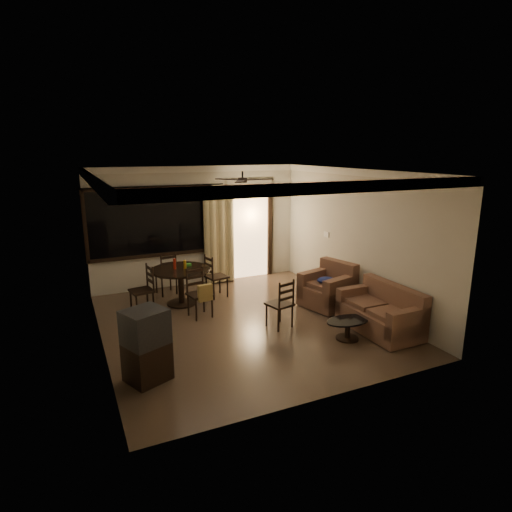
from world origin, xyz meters
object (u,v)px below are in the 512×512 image
dining_chair_south (200,302)px  dining_chair_north (167,282)px  armchair (329,289)px  dining_chair_east (216,284)px  sofa (382,313)px  dining_table (181,276)px  dining_chair_west (143,299)px  coffee_table (348,326)px  tv_cabinet (146,345)px  side_chair (280,313)px

dining_chair_south → dining_chair_north: size_ratio=1.00×
armchair → dining_chair_east: bearing=126.9°
dining_chair_south → sofa: bearing=-45.6°
dining_table → dining_chair_west: 0.90m
armchair → coffee_table: armchair is taller
dining_chair_east → tv_cabinet: size_ratio=0.91×
tv_cabinet → sofa: (4.13, -0.03, -0.20)m
coffee_table → dining_chair_west: bearing=137.3°
dining_chair_east → coffee_table: size_ratio=1.19×
dining_chair_west → sofa: bearing=44.4°
dining_chair_east → sofa: 3.62m
dining_chair_south → dining_chair_west: bearing=134.3°
dining_chair_west → coffee_table: size_ratio=1.19×
armchair → side_chair: 1.53m
dining_chair_west → tv_cabinet: 2.69m
dining_chair_west → dining_chair_south: same height
dining_table → dining_chair_west: bearing=-170.2°
dining_chair_west → dining_chair_north: same height
dining_table → tv_cabinet: bearing=-113.8°
dining_chair_west → coffee_table: 4.02m
dining_chair_north → armchair: 3.60m
dining_chair_north → coffee_table: 4.29m
dining_chair_east → tv_cabinet: 3.59m
sofa → side_chair: bearing=150.0°
tv_cabinet → sofa: size_ratio=0.68×
dining_table → coffee_table: dining_table is taller
dining_chair_east → side_chair: bearing=-176.4°
sofa → dining_table: bearing=135.3°
sofa → dining_chair_north: bearing=129.7°
dining_table → sofa: size_ratio=0.80×
sofa → dining_chair_west: bearing=143.8°
tv_cabinet → dining_chair_east: bearing=31.7°
dining_table → tv_cabinet: 3.06m
armchair → dining_chair_south: bearing=153.7°
sofa → tv_cabinet: bearing=179.1°
side_chair → tv_cabinet: bearing=5.0°
dining_table → coffee_table: (2.13, -2.87, -0.37)m
side_chair → armchair: bearing=-173.0°
coffee_table → dining_chair_north: bearing=121.9°
tv_cabinet → side_chair: bearing=-4.6°
dining_chair_north → sofa: dining_chair_north is taller
dining_chair_east → dining_chair_south: same height
dining_chair_south → dining_chair_north: 1.64m
dining_chair_west → coffee_table: dining_chair_west is taller
dining_table → dining_chair_east: size_ratio=1.29×
dining_table → tv_cabinet: size_ratio=1.18×
tv_cabinet → coffee_table: 3.38m
side_chair → dining_chair_east: bearing=-90.4°
dining_chair_south → coffee_table: size_ratio=1.19×
dining_chair_east → dining_chair_west: bearing=90.0°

